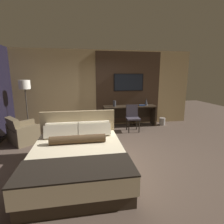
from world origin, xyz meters
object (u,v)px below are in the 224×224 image
Objects in this scene: bed at (78,157)px; vase_tall at (146,102)px; desk_chair at (132,115)px; armchair_by_window at (25,133)px; book at (142,105)px; waste_bin at (162,121)px; tv at (129,82)px; vase_short at (114,104)px; floor_lamp at (25,89)px; desk at (129,112)px.

vase_tall is at bearing 50.44° from bed.
armchair_by_window is (-3.34, -0.47, -0.28)m from desk_chair.
vase_tall is 1.08× the size of book.
book is at bearing -154.08° from vase_tall.
bed is 4.26m from waste_bin.
tv reaches higher than bed.
vase_short reaches higher than desk_chair.
tv is at bearing 23.46° from vase_short.
floor_lamp is (-3.52, -0.59, -0.16)m from tv.
armchair_by_window is at bearing -162.18° from desk.
floor_lamp is (-3.45, 0.26, 0.93)m from desk_chair.
vase_short reaches higher than armchair_by_window.
tv is (1.86, 3.24, 1.31)m from bed.
book is at bearing 48.94° from desk_chair.
vase_short is 0.88× the size of book.
book is (3.98, 0.29, -0.69)m from floor_lamp.
vase_short is at bearing 134.23° from desk_chair.
vase_tall reaches higher than vase_short.
desk_chair is 4.23× the size of vase_short.
floor_lamp is 4.98m from waste_bin.
vase_short is (2.82, 1.06, 0.62)m from armchair_by_window.
desk is 3.59m from armchair_by_window.
waste_bin is (0.81, -0.08, -0.64)m from book.
tv is 1.38m from desk_chair.
vase_tall is at bearing 5.29° from floor_lamp.
desk_chair is at bearing -138.00° from vase_tall.
waste_bin is (1.27, -0.16, -0.39)m from desk.
floor_lamp reaches higher than waste_bin.
tv reaches higher than vase_tall.
floor_lamp is at bearing -174.00° from desk.
desk is 1.70× the size of armchair_by_window.
tv reaches higher than floor_lamp.
desk_chair is at bearing -160.60° from waste_bin.
vase_short is 1.06m from book.
desk is at bearing 6.00° from floor_lamp.
armchair_by_window is at bearing -158.96° from tv.
bed reaches higher than armchair_by_window.
waste_bin is (3.14, 2.87, -0.18)m from bed.
vase_short is (-0.59, -0.04, 0.35)m from desk.
desk_chair is at bearing -133.62° from book.
floor_lamp is 4.05m from book.
vase_tall reaches higher than armchair_by_window.
desk_chair is (-0.07, -0.63, 0.01)m from desk.
tv is at bearing 162.94° from vase_tall.
desk_chair is 3.39m from armchair_by_window.
book is at bearing -9.40° from desk.
floor_lamp is 7.20× the size of book.
bed is 7.86× the size of waste_bin.
tv reaches higher than waste_bin.
desk is at bearing -90.00° from tv.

